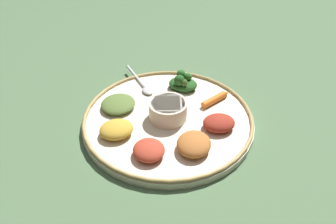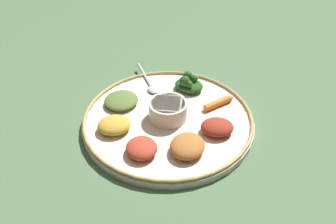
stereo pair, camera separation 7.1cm
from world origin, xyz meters
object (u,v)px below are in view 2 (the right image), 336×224
Objects in this scene: greens_pile at (189,84)px; carrot_near_spoon at (219,103)px; center_bowl at (168,110)px; spoon at (149,83)px.

greens_pile is 0.91× the size of carrot_near_spoon.
center_bowl is 0.12m from greens_pile.
greens_pile is (0.12, 0.01, -0.00)m from center_bowl.
center_bowl is at bearing 139.72° from carrot_near_spoon.
carrot_near_spoon is at bearing -40.28° from center_bowl.
center_bowl is 0.68× the size of spoon.
spoon is at bearing 49.09° from center_bowl.
spoon is 1.50× the size of carrot_near_spoon.
center_bowl reaches higher than spoon.
center_bowl reaches higher than carrot_near_spoon.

